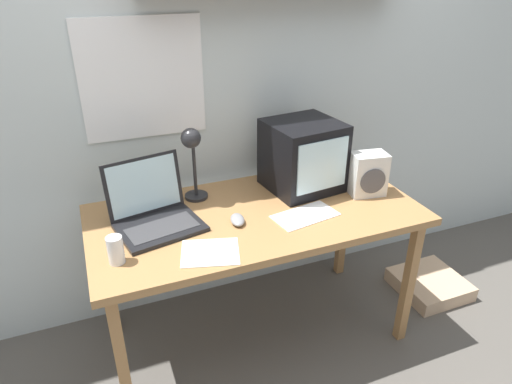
% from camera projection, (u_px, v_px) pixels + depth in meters
% --- Properties ---
extents(ground_plane, '(12.00, 12.00, 0.00)m').
position_uv_depth(ground_plane, '(256.00, 333.00, 2.41)').
color(ground_plane, '#57524C').
extents(back_wall, '(5.60, 0.24, 2.60)m').
position_uv_depth(back_wall, '(221.00, 62.00, 2.20)').
color(back_wall, silver).
rests_on(back_wall, ground_plane).
extents(corner_desk, '(1.49, 0.73, 0.73)m').
position_uv_depth(corner_desk, '(256.00, 224.00, 2.10)').
color(corner_desk, '#A67646').
rests_on(corner_desk, ground_plane).
extents(crt_monitor, '(0.37, 0.36, 0.34)m').
position_uv_depth(crt_monitor, '(303.00, 156.00, 2.22)').
color(crt_monitor, black).
rests_on(crt_monitor, corner_desk).
extents(laptop, '(0.39, 0.36, 0.27)m').
position_uv_depth(laptop, '(153.00, 209.00, 1.95)').
color(laptop, black).
rests_on(laptop, corner_desk).
extents(desk_lamp, '(0.12, 0.15, 0.37)m').
position_uv_depth(desk_lamp, '(192.00, 152.00, 2.05)').
color(desk_lamp, '#232326').
rests_on(desk_lamp, corner_desk).
extents(juice_glass, '(0.06, 0.06, 0.11)m').
position_uv_depth(juice_glass, '(116.00, 251.00, 1.70)').
color(juice_glass, white).
rests_on(juice_glass, corner_desk).
extents(space_heater, '(0.18, 0.14, 0.21)m').
position_uv_depth(space_heater, '(368.00, 174.00, 2.18)').
color(space_heater, silver).
rests_on(space_heater, corner_desk).
extents(computer_mouse, '(0.08, 0.11, 0.03)m').
position_uv_depth(computer_mouse, '(237.00, 220.00, 1.98)').
color(computer_mouse, gray).
rests_on(computer_mouse, corner_desk).
extents(loose_paper_near_monitor, '(0.31, 0.20, 0.00)m').
position_uv_depth(loose_paper_near_monitor, '(305.00, 215.00, 2.04)').
color(loose_paper_near_monitor, white).
rests_on(loose_paper_near_monitor, corner_desk).
extents(printed_handout, '(0.27, 0.24, 0.00)m').
position_uv_depth(printed_handout, '(210.00, 252.00, 1.78)').
color(printed_handout, white).
rests_on(printed_handout, corner_desk).
extents(floor_cushion, '(0.37, 0.37, 0.09)m').
position_uv_depth(floor_cushion, '(429.00, 284.00, 2.70)').
color(floor_cushion, tan).
rests_on(floor_cushion, ground_plane).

